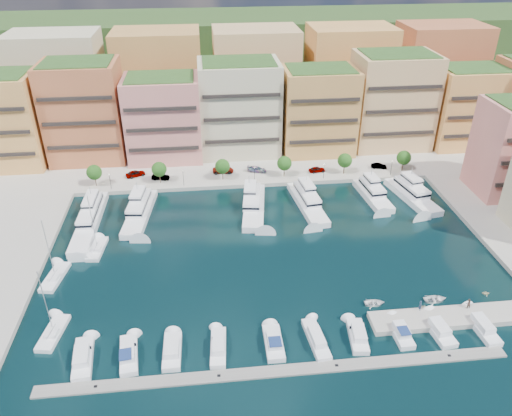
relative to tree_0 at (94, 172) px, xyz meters
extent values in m
plane|color=black|center=(40.00, -33.50, -4.74)|extent=(400.00, 400.00, 0.00)
cube|color=#9E998E|center=(40.00, 28.50, -4.74)|extent=(220.00, 64.00, 2.00)
cube|color=#1D3E19|center=(40.00, 76.50, -4.74)|extent=(240.00, 40.00, 58.00)
cube|color=gray|center=(37.00, -63.50, -4.74)|extent=(72.00, 2.20, 0.35)
cube|color=#9E998E|center=(70.00, -55.50, -4.74)|extent=(32.00, 5.00, 2.00)
cube|color=#BF683F|center=(-4.00, 18.50, 9.26)|extent=(20.00, 16.00, 26.00)
cube|color=black|center=(-4.00, 10.25, 9.26)|extent=(18.40, 0.50, 0.90)
cube|color=#2B4E1F|center=(-4.00, 18.50, 22.66)|extent=(17.60, 14.08, 0.80)
cube|color=#DC877B|center=(17.00, 16.50, 7.26)|extent=(20.00, 15.00, 22.00)
cube|color=black|center=(17.00, 8.75, 7.26)|extent=(18.40, 0.50, 0.90)
cube|color=#2B4E1F|center=(17.00, 16.50, 18.66)|extent=(17.60, 13.20, 0.80)
cube|color=beige|center=(38.00, 18.50, 8.76)|extent=(22.00, 16.00, 25.00)
cube|color=black|center=(38.00, 10.25, 8.76)|extent=(20.24, 0.50, 0.90)
cube|color=#2B4E1F|center=(38.00, 18.50, 21.66)|extent=(19.36, 14.08, 0.80)
cube|color=tan|center=(60.00, 16.50, 7.76)|extent=(20.00, 15.00, 23.00)
cube|color=black|center=(60.00, 8.75, 7.76)|extent=(18.40, 0.50, 0.90)
cube|color=#2B4E1F|center=(60.00, 16.50, 19.66)|extent=(17.60, 13.20, 0.80)
cube|color=tan|center=(82.00, 18.50, 9.26)|extent=(22.00, 16.00, 26.00)
cube|color=black|center=(82.00, 10.25, 9.26)|extent=(20.24, 0.50, 0.90)
cube|color=#2B4E1F|center=(82.00, 18.50, 22.66)|extent=(19.36, 14.08, 0.80)
cube|color=#E9A555|center=(104.00, 16.50, 7.26)|extent=(20.00, 15.00, 22.00)
cube|color=black|center=(104.00, 8.75, 7.26)|extent=(18.40, 0.50, 0.90)
cube|color=#2B4E1F|center=(104.00, 16.50, 18.66)|extent=(17.60, 13.20, 0.80)
cube|color=beige|center=(-15.00, 40.50, 11.26)|extent=(26.00, 18.00, 30.00)
cube|color=tan|center=(15.00, 40.50, 11.26)|extent=(26.00, 18.00, 30.00)
cube|color=tan|center=(45.00, 40.50, 11.26)|extent=(26.00, 18.00, 30.00)
cube|color=#E9A555|center=(75.00, 40.50, 11.26)|extent=(26.00, 18.00, 30.00)
cube|color=#BF683F|center=(105.00, 40.50, 11.26)|extent=(26.00, 18.00, 30.00)
cylinder|color=#473323|center=(0.00, 0.00, -2.24)|extent=(0.24, 0.24, 3.00)
sphere|color=#1F4614|center=(0.00, 0.00, 0.01)|extent=(3.80, 3.80, 3.80)
cylinder|color=#473323|center=(16.00, 0.00, -2.24)|extent=(0.24, 0.24, 3.00)
sphere|color=#1F4614|center=(16.00, 0.00, 0.01)|extent=(3.80, 3.80, 3.80)
cylinder|color=#473323|center=(32.00, 0.00, -2.24)|extent=(0.24, 0.24, 3.00)
sphere|color=#1F4614|center=(32.00, 0.00, 0.01)|extent=(3.80, 3.80, 3.80)
cylinder|color=#473323|center=(48.00, 0.00, -2.24)|extent=(0.24, 0.24, 3.00)
sphere|color=#1F4614|center=(48.00, 0.00, 0.01)|extent=(3.80, 3.80, 3.80)
cylinder|color=#473323|center=(64.00, 0.00, -2.24)|extent=(0.24, 0.24, 3.00)
sphere|color=#1F4614|center=(64.00, 0.00, 0.01)|extent=(3.80, 3.80, 3.80)
cylinder|color=#473323|center=(80.00, 0.00, -2.24)|extent=(0.24, 0.24, 3.00)
sphere|color=#1F4614|center=(80.00, 0.00, 0.01)|extent=(3.80, 3.80, 3.80)
cylinder|color=black|center=(4.00, -2.30, -1.74)|extent=(0.10, 0.10, 4.00)
sphere|color=#FFF2CC|center=(4.00, -2.30, 0.31)|extent=(0.30, 0.30, 0.30)
cylinder|color=black|center=(22.00, -2.30, -1.74)|extent=(0.10, 0.10, 4.00)
sphere|color=#FFF2CC|center=(22.00, -2.30, 0.31)|extent=(0.30, 0.30, 0.30)
cylinder|color=black|center=(40.00, -2.30, -1.74)|extent=(0.10, 0.10, 4.00)
sphere|color=#FFF2CC|center=(40.00, -2.30, 0.31)|extent=(0.30, 0.30, 0.30)
cylinder|color=black|center=(58.00, -2.30, -1.74)|extent=(0.10, 0.10, 4.00)
sphere|color=#FFF2CC|center=(58.00, -2.30, 0.31)|extent=(0.30, 0.30, 0.30)
cylinder|color=black|center=(76.00, -2.30, -1.74)|extent=(0.10, 0.10, 4.00)
sphere|color=#FFF2CC|center=(76.00, -2.30, 0.31)|extent=(0.30, 0.30, 0.30)
cube|color=white|center=(1.21, -17.41, -4.39)|extent=(4.67, 25.89, 2.30)
cube|color=white|center=(1.21, -14.83, -2.34)|extent=(3.69, 14.27, 1.80)
cube|color=black|center=(1.21, -14.83, -2.34)|extent=(3.75, 14.33, 0.55)
cube|color=white|center=(1.21, -12.76, -0.74)|extent=(2.65, 7.79, 1.40)
cylinder|color=#B2B2B7|center=(1.21, -11.21, 0.86)|extent=(0.14, 0.14, 1.80)
cube|color=white|center=(12.04, -14.73, -4.39)|extent=(6.86, 20.85, 2.30)
cube|color=white|center=(12.04, -12.69, -2.34)|extent=(4.99, 11.61, 1.80)
cube|color=black|center=(12.04, -12.69, -2.34)|extent=(5.06, 11.68, 0.55)
cube|color=white|center=(12.04, -11.05, -0.74)|extent=(3.41, 6.41, 1.40)
cylinder|color=#B2B2B7|center=(12.04, -9.82, 0.86)|extent=(0.14, 0.14, 1.80)
cube|color=black|center=(12.04, -14.73, -4.84)|extent=(6.92, 20.91, 0.35)
cube|color=white|center=(38.54, -14.73, -4.39)|extent=(7.44, 20.90, 2.30)
cube|color=white|center=(38.54, -12.68, -2.34)|extent=(5.33, 11.67, 1.80)
cube|color=black|center=(38.54, -12.68, -2.34)|extent=(5.40, 11.74, 0.55)
cube|color=white|center=(38.54, -11.05, -0.74)|extent=(3.61, 6.46, 1.40)
cylinder|color=#B2B2B7|center=(38.54, -9.82, 0.86)|extent=(0.14, 0.14, 1.80)
cube|color=white|center=(51.33, -14.70, -4.39)|extent=(6.62, 20.76, 2.30)
cube|color=white|center=(51.33, -12.66, -2.34)|extent=(4.81, 11.55, 1.80)
cube|color=black|center=(51.33, -12.66, -2.34)|extent=(4.88, 11.61, 0.55)
cube|color=white|center=(51.33, -11.03, -0.74)|extent=(3.29, 6.37, 1.40)
cylinder|color=#B2B2B7|center=(51.33, -9.80, 0.86)|extent=(0.14, 0.14, 1.80)
cube|color=black|center=(51.33, -14.70, -4.84)|extent=(6.67, 20.81, 0.35)
cube|color=white|center=(68.05, -12.45, -4.39)|extent=(5.86, 16.25, 2.30)
cube|color=white|center=(68.05, -10.86, -2.34)|extent=(4.39, 9.05, 1.80)
cube|color=black|center=(68.05, -10.86, -2.34)|extent=(4.46, 9.12, 0.55)
cube|color=white|center=(68.05, -9.59, -0.74)|extent=(3.06, 5.00, 1.40)
cylinder|color=#B2B2B7|center=(68.05, -8.64, 0.86)|extent=(0.14, 0.14, 1.80)
cube|color=white|center=(77.49, -13.83, -4.39)|extent=(8.37, 19.24, 2.30)
cube|color=white|center=(77.49, -11.96, -2.34)|extent=(5.89, 10.84, 1.80)
cube|color=black|center=(77.49, -11.96, -2.34)|extent=(5.96, 10.91, 0.55)
cube|color=white|center=(77.49, -10.47, -0.74)|extent=(3.94, 6.06, 1.40)
cylinder|color=#B2B2B7|center=(77.49, -9.35, 0.86)|extent=(0.14, 0.14, 1.80)
cube|color=white|center=(7.25, -58.00, -4.49)|extent=(3.71, 8.93, 1.40)
cube|color=white|center=(7.25, -58.43, -3.19)|extent=(2.62, 4.37, 1.10)
cube|color=black|center=(7.25, -56.70, -3.44)|extent=(2.03, 0.31, 0.55)
cube|color=white|center=(14.20, -58.00, -4.49)|extent=(3.55, 8.37, 1.40)
cube|color=white|center=(14.20, -58.41, -3.19)|extent=(2.50, 4.11, 1.10)
cube|color=black|center=(14.20, -56.78, -3.44)|extent=(1.91, 0.31, 0.55)
cube|color=navy|center=(14.20, -59.46, -2.59)|extent=(2.12, 2.63, 0.12)
cube|color=white|center=(20.92, -58.00, -4.49)|extent=(2.89, 7.75, 1.40)
cube|color=white|center=(20.92, -58.39, -3.19)|extent=(2.23, 3.73, 1.10)
cube|color=black|center=(20.92, -56.84, -3.44)|extent=(2.01, 0.13, 0.55)
cube|color=white|center=(28.17, -58.00, -4.49)|extent=(2.90, 8.36, 1.40)
cube|color=white|center=(28.17, -58.41, -3.19)|extent=(2.11, 4.06, 1.10)
cube|color=black|center=(28.17, -56.77, -3.44)|extent=(1.73, 0.21, 0.55)
cube|color=white|center=(37.04, -58.00, -4.49)|extent=(2.85, 7.61, 1.40)
cube|color=white|center=(37.04, -58.38, -3.19)|extent=(2.22, 3.66, 1.10)
cube|color=black|center=(37.04, -56.86, -3.44)|extent=(2.03, 0.11, 0.55)
cube|color=navy|center=(37.04, -59.37, -2.59)|extent=(1.98, 2.29, 0.12)
cube|color=white|center=(44.00, -58.00, -4.49)|extent=(3.21, 9.35, 1.40)
cube|color=white|center=(44.00, -58.46, -3.19)|extent=(2.25, 4.55, 1.10)
cube|color=black|center=(44.00, -56.62, -3.44)|extent=(1.71, 0.26, 0.55)
cube|color=white|center=(50.86, -58.00, -4.49)|extent=(3.46, 7.82, 1.40)
cube|color=white|center=(50.86, -58.38, -3.19)|extent=(2.44, 3.84, 1.10)
cube|color=black|center=(50.86, -56.86, -3.44)|extent=(1.89, 0.31, 0.55)
cube|color=white|center=(58.04, -58.00, -4.49)|extent=(2.71, 7.19, 1.40)
cube|color=white|center=(58.04, -58.36, -3.19)|extent=(2.05, 3.47, 1.10)
cube|color=black|center=(58.04, -56.93, -3.44)|extent=(1.81, 0.15, 0.55)
cube|color=navy|center=(58.04, -59.28, -2.59)|extent=(1.82, 2.19, 0.12)
cube|color=white|center=(64.54, -58.00, -4.49)|extent=(3.58, 8.27, 1.40)
cube|color=white|center=(64.54, -58.40, -3.19)|extent=(2.54, 4.06, 1.10)
cube|color=black|center=(64.54, -56.80, -3.44)|extent=(1.98, 0.31, 0.55)
cube|color=white|center=(71.98, -58.00, -4.49)|extent=(3.10, 9.23, 1.40)
cube|color=white|center=(71.98, -58.45, -3.19)|extent=(2.25, 4.48, 1.10)
cube|color=black|center=(71.98, -56.64, -3.44)|extent=(1.83, 0.21, 0.55)
cube|color=white|center=(4.52, -27.79, -4.54)|extent=(3.55, 8.45, 1.20)
cube|color=white|center=(4.52, -28.61, -3.64)|extent=(1.83, 2.21, 0.60)
cylinder|color=#B2B2B7|center=(4.52, -27.38, 2.06)|extent=(0.14, 0.14, 12.00)
cylinder|color=#B2B2B7|center=(4.52, -29.02, -2.94)|extent=(0.49, 3.69, 0.10)
cube|color=white|center=(1.26, -51.70, -4.54)|extent=(4.16, 8.66, 1.20)
cube|color=white|center=(1.26, -52.53, -3.64)|extent=(2.00, 2.33, 0.60)
cylinder|color=#B2B2B7|center=(1.26, -51.28, 2.06)|extent=(0.14, 0.14, 12.00)
cylinder|color=#B2B2B7|center=(1.26, -52.95, -2.94)|extent=(0.73, 3.70, 0.10)
cube|color=white|center=(-1.93, -36.46, -4.54)|extent=(4.28, 9.18, 1.20)
cube|color=white|center=(-1.93, -37.34, -3.64)|extent=(2.03, 2.46, 0.60)
cylinder|color=#B2B2B7|center=(-1.93, -36.02, 2.06)|extent=(0.14, 0.14, 12.00)
cylinder|color=#B2B2B7|center=(-1.93, -37.78, -2.94)|extent=(0.78, 3.93, 0.10)
imported|color=white|center=(56.26, -50.29, -4.36)|extent=(3.74, 2.74, 0.76)
imported|color=white|center=(67.40, -50.54, -4.32)|extent=(4.15, 2.99, 0.85)
imported|color=beige|center=(64.61, -52.50, -4.29)|extent=(2.19, 2.06, 0.91)
imported|color=beige|center=(77.28, -49.86, -4.37)|extent=(1.59, 1.44, 0.74)
imported|color=gray|center=(9.37, 4.28, -2.89)|extent=(5.40, 3.88, 1.71)
imported|color=gray|center=(15.96, 1.76, -3.00)|extent=(4.72, 2.24, 1.49)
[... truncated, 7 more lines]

